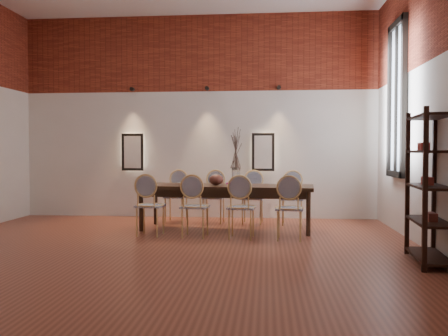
# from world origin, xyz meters

# --- Properties ---
(floor) EXTENTS (7.00, 7.00, 0.02)m
(floor) POSITION_xyz_m (0.00, 0.00, -0.01)
(floor) COLOR brown
(floor) RESTS_ON ground
(wall_back) EXTENTS (7.00, 0.10, 4.00)m
(wall_back) POSITION_xyz_m (0.00, 3.55, 2.00)
(wall_back) COLOR silver
(wall_back) RESTS_ON ground
(brick_band_back) EXTENTS (7.00, 0.02, 1.50)m
(brick_band_back) POSITION_xyz_m (0.00, 3.48, 3.25)
(brick_band_back) COLOR maroon
(brick_band_back) RESTS_ON ground
(niche_left) EXTENTS (0.36, 0.06, 0.66)m
(niche_left) POSITION_xyz_m (-1.30, 3.45, 1.30)
(niche_left) COLOR #FFEAC6
(niche_left) RESTS_ON wall_back
(niche_right) EXTENTS (0.36, 0.06, 0.66)m
(niche_right) POSITION_xyz_m (1.30, 3.45, 1.30)
(niche_right) COLOR #FFEAC6
(niche_right) RESTS_ON wall_back
(spot_fixture_left) EXTENTS (0.08, 0.10, 0.08)m
(spot_fixture_left) POSITION_xyz_m (-1.30, 3.42, 2.55)
(spot_fixture_left) COLOR black
(spot_fixture_left) RESTS_ON wall_back
(spot_fixture_mid) EXTENTS (0.08, 0.10, 0.08)m
(spot_fixture_mid) POSITION_xyz_m (0.20, 3.42, 2.55)
(spot_fixture_mid) COLOR black
(spot_fixture_mid) RESTS_ON wall_back
(spot_fixture_right) EXTENTS (0.08, 0.10, 0.08)m
(spot_fixture_right) POSITION_xyz_m (1.60, 3.42, 2.55)
(spot_fixture_right) COLOR black
(spot_fixture_right) RESTS_ON wall_back
(window_glass) EXTENTS (0.02, 0.78, 2.38)m
(window_glass) POSITION_xyz_m (3.46, 2.00, 2.15)
(window_glass) COLOR silver
(window_glass) RESTS_ON wall_right
(window_frame) EXTENTS (0.08, 0.90, 2.50)m
(window_frame) POSITION_xyz_m (3.44, 2.00, 2.15)
(window_frame) COLOR black
(window_frame) RESTS_ON wall_right
(window_mullion) EXTENTS (0.06, 0.06, 2.40)m
(window_mullion) POSITION_xyz_m (3.44, 2.00, 2.15)
(window_mullion) COLOR black
(window_mullion) RESTS_ON wall_right
(dining_table) EXTENTS (2.94, 1.16, 0.75)m
(dining_table) POSITION_xyz_m (0.70, 2.04, 0.38)
(dining_table) COLOR black
(dining_table) RESTS_ON floor
(chair_near_a) EXTENTS (0.47, 0.47, 0.94)m
(chair_near_a) POSITION_xyz_m (-0.44, 1.39, 0.47)
(chair_near_a) COLOR tan
(chair_near_a) RESTS_ON floor
(chair_near_b) EXTENTS (0.47, 0.47, 0.94)m
(chair_near_b) POSITION_xyz_m (0.28, 1.33, 0.47)
(chair_near_b) COLOR tan
(chair_near_b) RESTS_ON floor
(chair_near_c) EXTENTS (0.47, 0.47, 0.94)m
(chair_near_c) POSITION_xyz_m (0.99, 1.27, 0.47)
(chair_near_c) COLOR tan
(chair_near_c) RESTS_ON floor
(chair_near_d) EXTENTS (0.47, 0.47, 0.94)m
(chair_near_d) POSITION_xyz_m (1.71, 1.21, 0.47)
(chair_near_d) COLOR tan
(chair_near_d) RESTS_ON floor
(chair_far_a) EXTENTS (0.47, 0.47, 0.94)m
(chair_far_a) POSITION_xyz_m (-0.32, 2.87, 0.47)
(chair_far_a) COLOR tan
(chair_far_a) RESTS_ON floor
(chair_far_b) EXTENTS (0.47, 0.47, 0.94)m
(chair_far_b) POSITION_xyz_m (0.40, 2.81, 0.47)
(chair_far_b) COLOR tan
(chair_far_b) RESTS_ON floor
(chair_far_c) EXTENTS (0.47, 0.47, 0.94)m
(chair_far_c) POSITION_xyz_m (1.11, 2.75, 0.47)
(chair_far_c) COLOR tan
(chair_far_c) RESTS_ON floor
(chair_far_d) EXTENTS (0.47, 0.47, 0.94)m
(chair_far_d) POSITION_xyz_m (1.83, 2.69, 0.47)
(chair_far_d) COLOR tan
(chair_far_d) RESTS_ON floor
(vase) EXTENTS (0.14, 0.14, 0.30)m
(vase) POSITION_xyz_m (0.86, 2.03, 0.90)
(vase) COLOR silver
(vase) RESTS_ON dining_table
(dried_branches) EXTENTS (0.50, 0.50, 0.70)m
(dried_branches) POSITION_xyz_m (0.86, 2.03, 1.35)
(dried_branches) COLOR #4D3C30
(dried_branches) RESTS_ON vase
(bowl) EXTENTS (0.24, 0.24, 0.18)m
(bowl) POSITION_xyz_m (0.53, 2.01, 0.84)
(bowl) COLOR brown
(bowl) RESTS_ON dining_table
(book) EXTENTS (0.27, 0.20, 0.03)m
(book) POSITION_xyz_m (0.82, 2.24, 0.77)
(book) COLOR #9B1671
(book) RESTS_ON dining_table
(shelving_rack) EXTENTS (0.47, 1.03, 1.80)m
(shelving_rack) POSITION_xyz_m (3.28, -0.10, 0.90)
(shelving_rack) COLOR black
(shelving_rack) RESTS_ON floor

